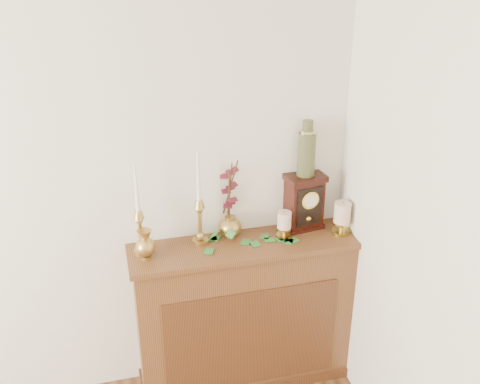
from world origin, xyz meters
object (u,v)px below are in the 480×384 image
object	(u,v)px
ginger_jar	(230,200)
candlestick_left	(140,225)
candlestick_center	(200,215)
ceramic_vase	(307,151)
mantel_clock	(304,202)
bud_vase	(145,245)

from	to	relation	value
ginger_jar	candlestick_left	bearing A→B (deg)	-169.53
candlestick_center	ceramic_vase	bearing A→B (deg)	3.68
ginger_jar	candlestick_center	bearing A→B (deg)	-160.77
candlestick_left	ginger_jar	distance (m)	0.50
candlestick_center	mantel_clock	xyz separation A→B (m)	(0.59, 0.04, -0.02)
candlestick_left	candlestick_center	size ratio (longest dim) A/B	0.97
ginger_jar	ceramic_vase	xyz separation A→B (m)	(0.41, -0.02, 0.25)
ginger_jar	mantel_clock	xyz separation A→B (m)	(0.41, -0.03, -0.05)
bud_vase	candlestick_center	bearing A→B (deg)	16.11
ginger_jar	bud_vase	bearing A→B (deg)	-162.71
bud_vase	ginger_jar	xyz separation A→B (m)	(0.47, 0.15, 0.13)
ginger_jar	ceramic_vase	bearing A→B (deg)	-3.23
candlestick_center	ceramic_vase	size ratio (longest dim) A/B	1.70
mantel_clock	candlestick_left	bearing A→B (deg)	176.52
bud_vase	mantel_clock	xyz separation A→B (m)	(0.89, 0.12, 0.07)
candlestick_left	ceramic_vase	size ratio (longest dim) A/B	1.65
candlestick_left	mantel_clock	xyz separation A→B (m)	(0.90, 0.06, -0.01)
candlestick_center	bud_vase	world-z (taller)	candlestick_center
candlestick_center	candlestick_left	bearing A→B (deg)	-174.71
bud_vase	ceramic_vase	size ratio (longest dim) A/B	0.54
candlestick_left	ginger_jar	bearing A→B (deg)	10.47
candlestick_center	ceramic_vase	xyz separation A→B (m)	(0.59, 0.04, 0.28)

